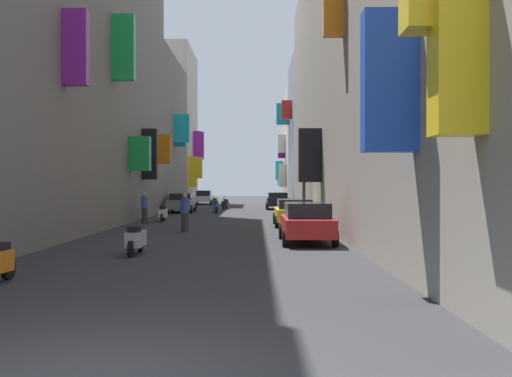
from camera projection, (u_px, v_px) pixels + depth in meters
ground_plane at (226, 217)px, 35.80m from camera, size 140.00×140.00×0.00m
building_left_mid_a at (63, 20)px, 28.91m from camera, size 7.31×25.36×21.17m
building_left_mid_b at (141, 134)px, 48.67m from camera, size 7.29×14.13×12.96m
building_left_mid_c at (164, 128)px, 60.72m from camera, size 7.38×10.01×16.58m
building_right_mid_a at (369, 76)px, 30.24m from camera, size 7.11×32.16×15.91m
building_right_mid_b at (322, 134)px, 50.96m from camera, size 7.23×9.24×13.36m
building_right_mid_c at (311, 148)px, 60.69m from camera, size 6.90×10.21×12.11m
parked_car_white at (202, 197)px, 59.81m from camera, size 1.83×4.03×1.49m
parked_car_black at (276, 200)px, 48.03m from camera, size 1.99×4.47×1.43m
parked_car_grey at (180, 202)px, 42.35m from camera, size 1.95×4.07×1.43m
parked_car_yellow at (292, 212)px, 28.38m from camera, size 2.02×4.47×1.35m
parked_car_red at (305, 222)px, 20.05m from camera, size 1.85×4.21×1.44m
scooter_blue at (215, 207)px, 41.84m from camera, size 0.57×1.82×1.13m
scooter_black at (224, 204)px, 48.12m from camera, size 0.59×1.92×1.13m
scooter_green at (213, 203)px, 51.50m from camera, size 0.52×1.94×1.13m
scooter_silver at (134, 239)px, 16.66m from camera, size 0.44×1.85×1.13m
scooter_white at (161, 213)px, 31.95m from camera, size 0.52×1.86×1.13m
pedestrian_crossing at (143, 208)px, 30.46m from camera, size 0.53×0.53×1.67m
pedestrian_near_left at (183, 213)px, 24.75m from camera, size 0.49×0.49×1.70m
traffic_light_near_corner at (303, 167)px, 32.08m from camera, size 0.26×0.34×4.54m
traffic_light_far_corner at (302, 167)px, 33.04m from camera, size 0.26×0.34×4.63m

